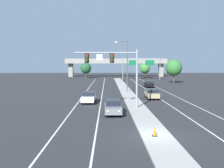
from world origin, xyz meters
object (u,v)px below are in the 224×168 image
Objects in this scene: car_oncoming_grey at (113,107)px; tree_far_left_c at (86,68)px; overhead_signal_mast at (117,66)px; car_receding_black at (149,84)px; car_oncoming_white at (89,97)px; traffic_cone_median_nose at (155,131)px; street_lamp_median at (126,63)px; car_receding_tan at (152,94)px; highway_sign_gantry at (142,62)px; tree_far_right_c at (174,68)px; tree_far_right_b at (145,68)px.

car_oncoming_grey is 65.83m from tree_far_left_c.
overhead_signal_mast is 1.74× the size of car_receding_black.
car_oncoming_white is 57.48m from tree_far_left_c.
traffic_cone_median_nose is at bearing -71.75° from car_oncoming_grey.
tree_far_left_c is (-5.33, 57.15, 3.06)m from car_oncoming_white.
street_lamp_median is 13.51× the size of traffic_cone_median_nose.
car_receding_black is at bearing 56.36° from street_lamp_median.
highway_sign_gantry is (4.83, 46.64, 5.34)m from car_receding_tan.
tree_far_left_c is (-11.56, 74.18, 3.37)m from traffic_cone_median_nose.
street_lamp_median reaches higher than car_receding_black.
car_oncoming_grey is at bearing 108.25° from traffic_cone_median_nose.
highway_sign_gantry is at bearing 113.88° from tree_far_right_c.
car_receding_black is at bearing 81.68° from car_receding_tan.
car_receding_tan is (9.79, 3.79, 0.00)m from car_oncoming_white.
traffic_cone_median_nose is at bearing -81.14° from tree_far_left_c.
tree_far_left_c is at bearing 98.86° from traffic_cone_median_nose.
traffic_cone_median_nose is 0.06× the size of highway_sign_gantry.
tree_far_right_c is at bearing 65.71° from overhead_signal_mast.
tree_far_left_c reaches higher than car_oncoming_grey.
car_oncoming_grey reaches higher than traffic_cone_median_nose.
car_oncoming_grey is 1.00× the size of car_receding_tan.
street_lamp_median reaches higher than car_receding_tan.
highway_sign_gantry reaches higher than traffic_cone_median_nose.
traffic_cone_median_nose is (-3.56, -20.82, -0.31)m from car_receding_tan.
highway_sign_gantry is 2.23× the size of tree_far_left_c.
tree_far_right_b is (10.92, 76.46, 3.24)m from traffic_cone_median_nose.
traffic_cone_median_nose is (2.42, -12.11, -4.85)m from overhead_signal_mast.
overhead_signal_mast is at bearing -101.72° from tree_far_right_b.
tree_far_right_b is (2.54, 8.99, -2.42)m from highway_sign_gantry.
tree_far_left_c is 1.04× the size of tree_far_right_b.
car_oncoming_white is 52.79m from highway_sign_gantry.
tree_far_right_c is (17.83, 39.50, -0.94)m from overhead_signal_mast.
highway_sign_gantry is (8.39, 67.47, 5.66)m from traffic_cone_median_nose.
tree_far_right_b is at bearing 81.87° from traffic_cone_median_nose.
tree_far_right_c is at bearing -66.12° from highway_sign_gantry.
car_oncoming_white is (-6.37, -13.41, -4.97)m from street_lamp_median.
street_lamp_median is 12.22m from car_receding_black.
car_receding_tan is 56.20m from tree_far_right_b.
tree_far_left_c is at bearing -174.20° from tree_far_right_b.
car_oncoming_white is 0.76× the size of tree_far_left_c.
highway_sign_gantry is at bearing 77.44° from street_lamp_median.
car_receding_black is 0.78× the size of tree_far_right_b.
street_lamp_median is at bearing -75.03° from tree_far_left_c.
street_lamp_median is 1.48× the size of tree_far_right_c.
overhead_signal_mast reaches higher than tree_far_right_b.
street_lamp_median is (2.56, 18.33, 0.44)m from overhead_signal_mast.
street_lamp_median is 1.74× the size of tree_far_right_b.
car_oncoming_white is at bearing -84.67° from tree_far_left_c.
car_receding_black is 0.76× the size of tree_far_left_c.
tree_far_left_c reaches higher than car_oncoming_white.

